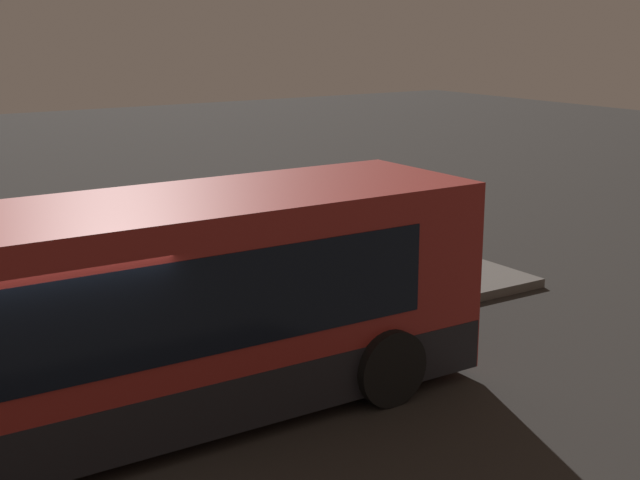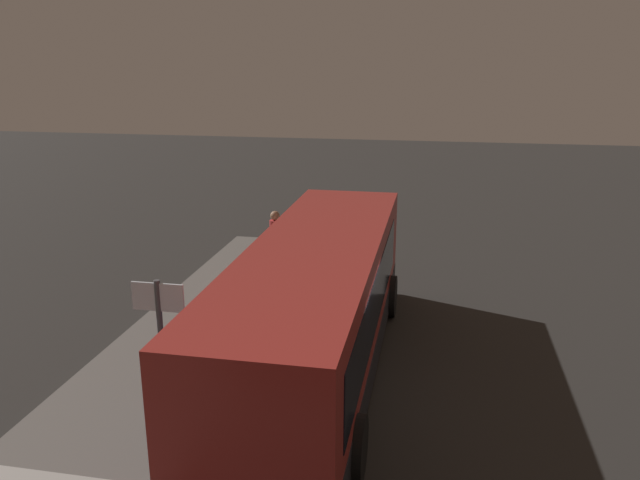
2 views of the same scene
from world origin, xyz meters
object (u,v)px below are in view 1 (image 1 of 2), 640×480
Objects in this scene: passenger_boarding at (284,264)px; suitcase at (296,288)px; bus_lead at (102,325)px; trash_bin at (425,260)px; passenger_with_bags at (349,259)px; passenger_waiting at (369,240)px.

passenger_boarding is 1.04m from suitcase.
passenger_boarding is at bearing 27.48° from bus_lead.
trash_bin is at bearing 4.61° from suitcase.
trash_bin is at bearing 20.56° from bus_lead.
passenger_boarding is 1.18m from passenger_with_bags.
trash_bin is at bearing 150.29° from passenger_with_bags.
passenger_boarding is at bearing -59.95° from passenger_with_bags.
passenger_with_bags is at bearing 158.15° from passenger_boarding.
passenger_with_bags is (1.17, -0.17, -0.07)m from passenger_boarding.
suitcase is at bearing -103.11° from passenger_with_bags.
passenger_boarding is at bearing -134.85° from suitcase.
suitcase is at bearing -148.37° from passenger_boarding.
passenger_waiting is 2.85× the size of trash_bin.
suitcase is at bearing -158.37° from passenger_waiting.
bus_lead is 5.62× the size of passenger_boarding.
passenger_waiting reaches higher than passenger_with_bags.
bus_lead is 5.07m from suitcase.
passenger_with_bags is 1.12m from suitcase.
trash_bin is at bearing 179.23° from passenger_boarding.
trash_bin is (1.63, 0.39, -0.70)m from passenger_waiting.
passenger_boarding reaches higher than trash_bin.
suitcase is (-0.59, 0.75, -0.59)m from passenger_with_bags.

